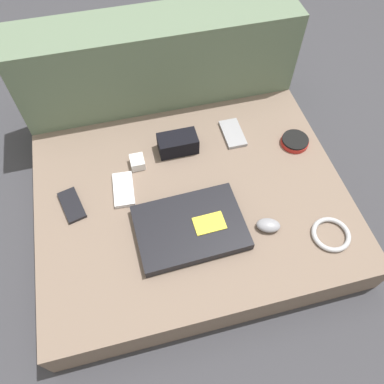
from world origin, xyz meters
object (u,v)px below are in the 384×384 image
Objects in this scene: phone_black at (72,205)px; camera_pouch at (179,143)px; laptop at (190,227)px; speaker_puck at (295,141)px; phone_silver at (233,133)px; phone_small at (124,189)px; computer_mouse at (268,225)px; charger_brick at (137,162)px.

camera_pouch is (0.37, 0.14, 0.02)m from phone_black.
speaker_puck is at bearing 27.13° from laptop.
phone_small reaches higher than phone_silver.
speaker_puck is (0.21, 0.29, -0.00)m from computer_mouse.
laptop is 2.46× the size of phone_small.
laptop reaches higher than charger_brick.
camera_pouch is at bearing 34.55° from phone_small.
camera_pouch is at bearing 81.04° from laptop.
laptop is 6.09× the size of charger_brick.
camera_pouch is 0.15m from charger_brick.
phone_silver is at bearing 154.65° from speaker_puck.
camera_pouch reaches higher than phone_black.
charger_brick is at bearing 11.52° from phone_black.
computer_mouse is 0.64× the size of phone_silver.
computer_mouse is at bearing -26.87° from phone_small.
camera_pouch is (-0.20, -0.02, 0.02)m from phone_silver.
charger_brick is (-0.11, 0.28, 0.00)m from laptop.
phone_small is at bearing -7.95° from phone_black.
charger_brick is (-0.35, -0.05, 0.01)m from phone_silver.
speaker_puck is (0.43, 0.24, -0.00)m from laptop.
phone_small is (-0.17, 0.19, -0.01)m from laptop.
charger_brick is at bearing 60.12° from phone_small.
charger_brick is (-0.54, 0.04, 0.00)m from speaker_puck.
laptop is at bearing -68.41° from charger_brick.
charger_brick reaches higher than phone_black.
camera_pouch is at bearing 12.63° from charger_brick.
computer_mouse is 0.62× the size of camera_pouch.
speaker_puck is 0.60m from phone_small.
phone_silver is 0.97× the size of phone_small.
camera_pouch reaches higher than phone_small.
phone_small is (-0.39, 0.24, -0.01)m from computer_mouse.
phone_black is at bearing 151.28° from laptop.
camera_pouch reaches higher than computer_mouse.
speaker_puck is 0.73× the size of phone_black.
phone_small is 0.24m from camera_pouch.
phone_black is at bearing -169.60° from phone_small.
laptop is 2.53× the size of phone_silver.
charger_brick reaches higher than phone_small.
phone_silver is at bearing 8.61° from charger_brick.
phone_silver is (0.01, 0.38, -0.01)m from computer_mouse.
computer_mouse is at bearing -35.69° from phone_black.
phone_silver is 0.59m from phone_black.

